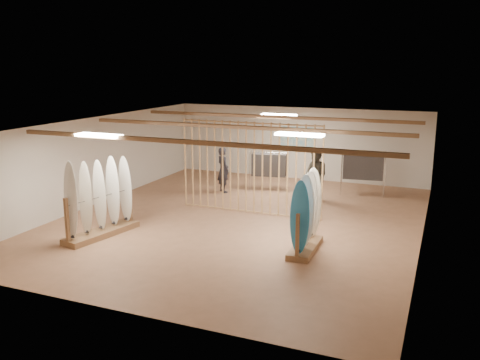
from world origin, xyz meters
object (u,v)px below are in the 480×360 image
at_px(clothing_rack_a, 269,165).
at_px(shopper_b, 316,172).
at_px(clothing_rack_b, 363,166).
at_px(shopper_a, 223,167).
at_px(rack_left, 100,210).
at_px(rack_right, 306,225).

height_order(clothing_rack_a, shopper_b, shopper_b).
bearing_deg(clothing_rack_b, shopper_a, -170.50).
relative_size(clothing_rack_b, shopper_a, 0.85).
xyz_separation_m(rack_left, clothing_rack_a, (2.45, 6.39, 0.20)).
xyz_separation_m(rack_left, shopper_b, (4.38, 5.50, 0.28)).
relative_size(shopper_a, shopper_b, 0.91).
bearing_deg(shopper_b, clothing_rack_a, -166.25).
height_order(clothing_rack_b, shopper_b, shopper_b).
distance_m(rack_left, clothing_rack_b, 8.98).
xyz_separation_m(clothing_rack_a, clothing_rack_b, (3.23, 0.56, 0.09)).
bearing_deg(rack_left, clothing_rack_a, 80.32).
bearing_deg(shopper_a, clothing_rack_a, -109.53).
distance_m(rack_left, shopper_b, 7.04).
bearing_deg(clothing_rack_b, rack_right, -101.66).
bearing_deg(clothing_rack_a, rack_left, -122.35).
bearing_deg(shopper_a, shopper_b, -141.98).
height_order(clothing_rack_a, shopper_a, shopper_a).
bearing_deg(shopper_a, rack_right, 170.93).
bearing_deg(clothing_rack_a, shopper_a, -158.89).
distance_m(clothing_rack_b, shopper_a, 4.84).
bearing_deg(shopper_a, clothing_rack_b, -124.65).
bearing_deg(rack_right, shopper_a, 131.76).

